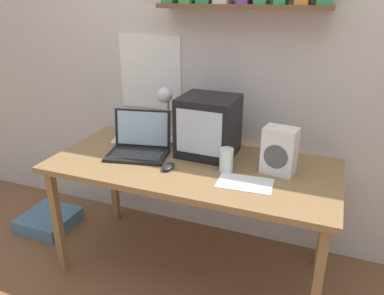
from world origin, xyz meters
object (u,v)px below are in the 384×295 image
(space_heater, at_px, (279,151))
(floor_cushion, at_px, (49,220))
(loose_paper_near_laptop, at_px, (131,138))
(laptop, at_px, (140,143))
(juice_glass, at_px, (226,161))
(computer_mouse, at_px, (168,167))
(corner_desk, at_px, (192,173))
(desk_lamp, at_px, (166,106))
(crt_monitor, at_px, (208,126))
(loose_paper_near_monitor, at_px, (245,183))

(space_heater, height_order, floor_cushion, space_heater)
(loose_paper_near_laptop, bearing_deg, laptop, -47.58)
(juice_glass, xyz_separation_m, computer_mouse, (-0.31, -0.10, -0.04))
(corner_desk, bearing_deg, floor_cushion, 178.26)
(desk_lamp, distance_m, computer_mouse, 0.45)
(crt_monitor, height_order, juice_glass, crt_monitor)
(juice_glass, bearing_deg, loose_paper_near_monitor, -38.27)
(corner_desk, distance_m, juice_glass, 0.25)
(computer_mouse, xyz_separation_m, floor_cushion, (-1.10, 0.16, -0.71))
(crt_monitor, distance_m, laptop, 0.44)
(laptop, distance_m, space_heater, 0.85)
(space_heater, bearing_deg, juice_glass, -153.75)
(laptop, relative_size, juice_glass, 3.01)
(juice_glass, relative_size, floor_cushion, 0.36)
(computer_mouse, xyz_separation_m, loose_paper_near_laptop, (-0.44, 0.35, -0.01))
(laptop, distance_m, loose_paper_near_laptop, 0.28)
(juice_glass, xyz_separation_m, loose_paper_near_laptop, (-0.75, 0.25, -0.06))
(desk_lamp, height_order, loose_paper_near_monitor, desk_lamp)
(juice_glass, distance_m, computer_mouse, 0.33)
(crt_monitor, xyz_separation_m, loose_paper_near_monitor, (0.31, -0.30, -0.18))
(desk_lamp, bearing_deg, space_heater, -16.87)
(corner_desk, relative_size, space_heater, 6.38)
(crt_monitor, distance_m, desk_lamp, 0.32)
(corner_desk, relative_size, floor_cushion, 4.42)
(crt_monitor, height_order, loose_paper_near_laptop, crt_monitor)
(juice_glass, bearing_deg, computer_mouse, -162.88)
(computer_mouse, distance_m, loose_paper_near_monitor, 0.44)
(corner_desk, bearing_deg, loose_paper_near_monitor, -20.77)
(loose_paper_near_laptop, bearing_deg, juice_glass, -18.66)
(desk_lamp, height_order, floor_cushion, desk_lamp)
(corner_desk, distance_m, laptop, 0.38)
(crt_monitor, relative_size, floor_cushion, 0.95)
(space_heater, bearing_deg, corner_desk, -164.09)
(desk_lamp, relative_size, loose_paper_near_laptop, 1.41)
(space_heater, height_order, loose_paper_near_monitor, space_heater)
(juice_glass, height_order, floor_cushion, juice_glass)
(corner_desk, height_order, computer_mouse, computer_mouse)
(juice_glass, bearing_deg, crt_monitor, 131.71)
(crt_monitor, xyz_separation_m, computer_mouse, (-0.14, -0.29, -0.16))
(space_heater, bearing_deg, loose_paper_near_laptop, 179.53)
(crt_monitor, distance_m, juice_glass, 0.29)
(juice_glass, relative_size, loose_paper_near_monitor, 0.45)
(loose_paper_near_laptop, bearing_deg, floor_cushion, -163.68)
(loose_paper_near_monitor, relative_size, floor_cushion, 0.79)
(corner_desk, xyz_separation_m, loose_paper_near_monitor, (0.35, -0.13, 0.06))
(juice_glass, height_order, space_heater, space_heater)
(corner_desk, bearing_deg, juice_glass, -6.81)
(computer_mouse, height_order, loose_paper_near_laptop, computer_mouse)
(crt_monitor, bearing_deg, laptop, -158.82)
(corner_desk, bearing_deg, loose_paper_near_laptop, 157.04)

